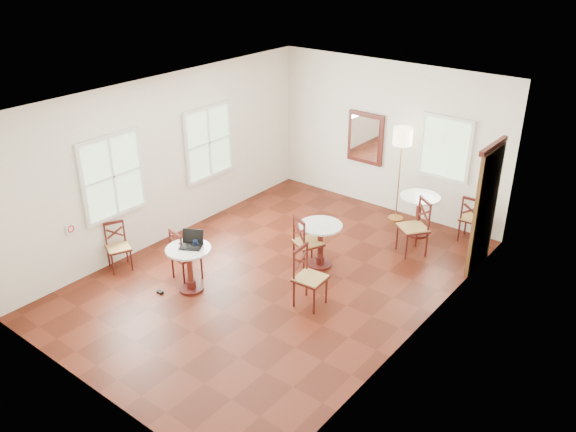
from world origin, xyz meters
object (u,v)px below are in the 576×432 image
Objects in this scene: cafe_table_near at (189,264)px; chair_back_a at (473,219)px; chair_back_b at (414,227)px; chair_mid_b at (309,277)px; navy_mug at (196,243)px; cafe_table_back at (419,211)px; chair_near_b at (118,247)px; floor_lamp at (402,143)px; chair_near_a at (185,255)px; water_glass at (184,248)px; power_adapter at (160,292)px; chair_mid_a at (307,242)px; cafe_table_mid at (320,240)px; mouse at (191,246)px; laptop at (192,242)px.

cafe_table_near is 0.82× the size of chair_back_a.
chair_mid_b is at bearing -64.93° from chair_back_b.
chair_back_a reaches higher than navy_mug.
navy_mug is at bearing -116.36° from cafe_table_back.
floor_lamp reaches higher than chair_near_b.
chair_near_a is (-0.31, 0.18, -0.01)m from cafe_table_near.
water_glass reaches higher than power_adapter.
chair_back_a is at bearing 56.43° from power_adapter.
chair_mid_b reaches higher than chair_mid_a.
cafe_table_mid is at bearing 58.39° from cafe_table_near.
chair_near_b is at bearing 44.69° from chair_back_a.
mouse is at bearing -116.38° from cafe_table_back.
chair_near_a is 0.54m from water_glass.
cafe_table_near is 1.75× the size of laptop.
water_glass reaches higher than navy_mug.
chair_back_a is (1.66, 2.44, -0.03)m from cafe_table_mid.
navy_mug reaches higher than cafe_table_back.
cafe_table_back is 4.92m from power_adapter.
chair_mid_b reaches higher than chair_near_b.
water_glass is at bearing 54.90° from chair_back_a.
chair_mid_a reaches higher than mouse.
cafe_table_near is at bearing -121.61° from cafe_table_mid.
chair_back_b is (0.27, -0.69, 0.02)m from cafe_table_back.
cafe_table_mid is 0.94× the size of chair_near_b.
chair_back_a reaches higher than water_glass.
chair_back_a is at bearing -21.80° from chair_mid_b.
navy_mug is at bearing 82.43° from chair_mid_a.
mouse is 0.08m from navy_mug.
cafe_table_near is 2.00m from chair_mid_a.
chair_mid_b is at bearing -94.04° from cafe_table_back.
laptop reaches higher than power_adapter.
chair_back_b is at bearing 55.55° from power_adapter.
power_adapter is (1.13, -0.11, -0.39)m from chair_near_b.
chair_near_a is 2.02m from chair_mid_a.
chair_near_b is at bearing 174.40° from power_adapter.
chair_near_b is 6.29m from chair_back_a.
chair_back_a is 9.80× the size of mouse.
water_glass is at bearing -87.66° from cafe_table_near.
water_glass is (0.02, -0.20, -0.01)m from laptop.
chair_near_a is 0.49m from navy_mug.
floor_lamp reaches higher than chair_back_a.
chair_mid_b is 9.22× the size of power_adapter.
chair_near_b is at bearing 63.25° from chair_mid_a.
chair_near_a is 0.95× the size of chair_mid_b.
chair_mid_a is at bearing -130.15° from cafe_table_mid.
chair_near_b is 3.16m from chair_mid_a.
chair_back_a is 1.90m from floor_lamp.
cafe_table_mid is 7.49× the size of power_adapter.
power_adapter is at bearing -136.43° from water_glass.
chair_mid_a reaches higher than cafe_table_near.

